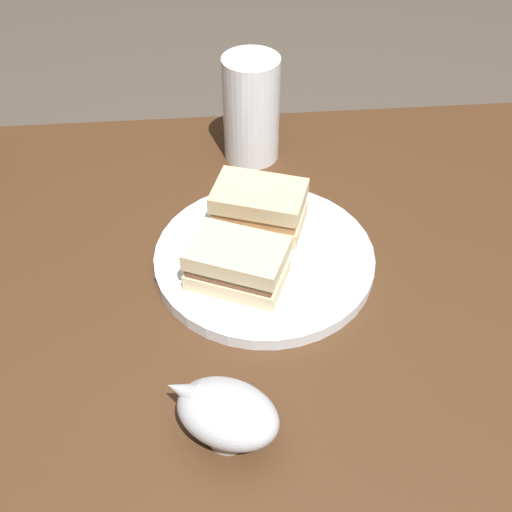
# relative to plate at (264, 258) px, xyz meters

# --- Properties ---
(dining_table) EXTENTS (1.17, 0.77, 0.71)m
(dining_table) POSITION_rel_plate_xyz_m (0.02, 0.03, -0.37)
(dining_table) COLOR #422816
(dining_table) RESTS_ON ground
(plate) EXTENTS (0.28, 0.28, 0.02)m
(plate) POSITION_rel_plate_xyz_m (0.00, 0.00, 0.00)
(plate) COLOR white
(plate) RESTS_ON dining_table
(sandwich_half_left) EXTENTS (0.13, 0.11, 0.06)m
(sandwich_half_left) POSITION_rel_plate_xyz_m (0.00, -0.06, 0.04)
(sandwich_half_left) COLOR #CCB284
(sandwich_half_left) RESTS_ON plate
(sandwich_half_right) EXTENTS (0.13, 0.11, 0.05)m
(sandwich_half_right) POSITION_rel_plate_xyz_m (0.04, 0.04, 0.04)
(sandwich_half_right) COLOR beige
(sandwich_half_right) RESTS_ON plate
(potato_wedge_front) EXTENTS (0.04, 0.05, 0.02)m
(potato_wedge_front) POSITION_rel_plate_xyz_m (0.04, 0.00, 0.02)
(potato_wedge_front) COLOR gold
(potato_wedge_front) RESTS_ON plate
(potato_wedge_middle) EXTENTS (0.03, 0.05, 0.02)m
(potato_wedge_middle) POSITION_rel_plate_xyz_m (0.05, 0.03, 0.02)
(potato_wedge_middle) COLOR #B77F33
(potato_wedge_middle) RESTS_ON plate
(potato_wedge_back) EXTENTS (0.05, 0.05, 0.02)m
(potato_wedge_back) POSITION_rel_plate_xyz_m (0.06, 0.03, 0.02)
(potato_wedge_back) COLOR #B77F33
(potato_wedge_back) RESTS_ON plate
(potato_wedge_left_edge) EXTENTS (0.05, 0.05, 0.02)m
(potato_wedge_left_edge) POSITION_rel_plate_xyz_m (0.02, -0.04, 0.02)
(potato_wedge_left_edge) COLOR #B77F33
(potato_wedge_left_edge) RESTS_ON plate
(pint_glass) EXTENTS (0.08, 0.08, 0.16)m
(pint_glass) POSITION_rel_plate_xyz_m (-0.00, -0.24, 0.06)
(pint_glass) COLOR white
(pint_glass) RESTS_ON dining_table
(gravy_boat) EXTENTS (0.12, 0.11, 0.07)m
(gravy_boat) POSITION_rel_plate_xyz_m (0.06, 0.24, 0.03)
(gravy_boat) COLOR #B7B7BC
(gravy_boat) RESTS_ON dining_table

